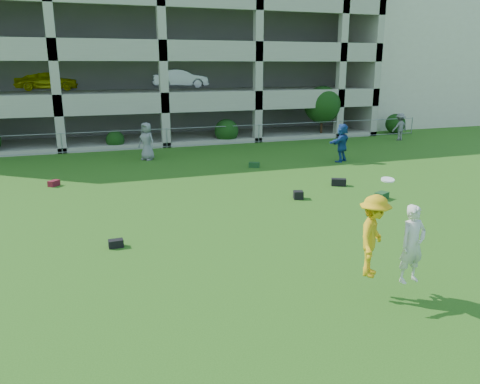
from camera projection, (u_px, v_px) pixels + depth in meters
name	position (u px, v px, depth m)	size (l,w,h in m)	color
ground	(314.00, 276.00, 11.22)	(100.00, 100.00, 0.00)	#235114
stucco_building	(396.00, 63.00, 42.70)	(16.00, 14.00, 10.00)	beige
bystander_c	(147.00, 141.00, 24.67)	(0.97, 0.63, 1.98)	gray
bystander_d	(342.00, 143.00, 24.26)	(1.84, 0.59, 1.98)	navy
bystander_f	(400.00, 127.00, 31.17)	(1.15, 0.66, 1.79)	slate
bag_black_b	(116.00, 243.00, 12.98)	(0.40, 0.25, 0.22)	black
bag_green_c	(382.00, 196.00, 17.63)	(0.50, 0.35, 0.26)	#14391C
crate_d	(298.00, 195.00, 17.65)	(0.35, 0.35, 0.30)	black
bag_black_e	(339.00, 182.00, 19.57)	(0.60, 0.30, 0.30)	black
bag_red_f	(54.00, 183.00, 19.52)	(0.45, 0.28, 0.24)	#5B0F17
bag_green_g	(254.00, 165.00, 23.07)	(0.50, 0.30, 0.25)	#13351C
frisbee_contest	(383.00, 238.00, 9.88)	(1.77, 1.28, 2.32)	gold
parking_garage	(142.00, 49.00, 34.87)	(30.00, 14.00, 12.00)	#9E998C
fence	(167.00, 138.00, 28.37)	(36.06, 0.06, 1.20)	gray
shrub_row	(235.00, 119.00, 30.23)	(34.38, 2.52, 3.50)	#163D11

